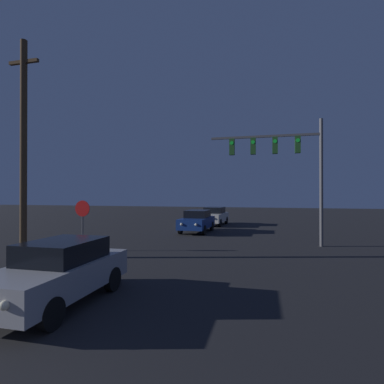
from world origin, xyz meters
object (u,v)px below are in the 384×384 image
Objects in this scene: car_far at (214,216)px; traffic_signal_mast at (285,158)px; car_mid at (197,221)px; car_near at (59,271)px; utility_pole at (24,146)px; stop_sign at (83,215)px.

car_far is 11.26m from traffic_signal_mast.
car_near is at bearing 91.05° from car_mid.
utility_pole reaches higher than car_far.
car_near is at bearing -39.62° from utility_pole.
traffic_signal_mast is at bearing 146.97° from car_mid.
stop_sign is 0.26× the size of utility_pole.
car_near is 0.63× the size of traffic_signal_mast.
utility_pole reaches higher than stop_sign.
car_near is 14.28m from car_mid.
traffic_signal_mast reaches higher than car_near.
stop_sign is (-9.48, -4.10, -2.97)m from traffic_signal_mast.
car_mid is 8.00m from traffic_signal_mast.
car_mid is 0.63× the size of traffic_signal_mast.
utility_pole is (-1.53, -1.97, 3.10)m from stop_sign.
utility_pole is at bearing -40.16° from car_near.
car_far is (0.54, 19.37, 0.00)m from car_near.
stop_sign is 3.98m from utility_pole.
utility_pole is at bearing -127.81° from stop_sign.
utility_pole is at bearing 64.23° from car_mid.
car_far is 13.85m from stop_sign.
utility_pole is at bearing 74.01° from car_far.
car_near is at bearing 92.72° from car_far.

